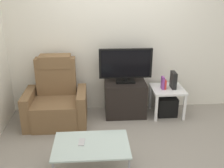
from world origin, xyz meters
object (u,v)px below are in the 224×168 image
cell_phone (82,142)px  tv_stand (125,98)px  recliner_armchair (56,101)px  book_leftmost (163,83)px  coffee_table (91,146)px  game_console (173,80)px  side_table (167,92)px  television (126,65)px  book_middle (165,84)px  subwoofer_box (166,105)px

cell_phone → tv_stand: bearing=68.0°
recliner_armchair → book_leftmost: 1.79m
recliner_armchair → coffee_table: size_ratio=1.20×
cell_phone → game_console: bearing=46.5°
book_leftmost → game_console: game_console is taller
tv_stand → coffee_table: 1.57m
side_table → cell_phone: 1.97m
television → recliner_armchair: size_ratio=0.82×
book_middle → cell_phone: (-1.35, -1.35, -0.18)m
recliner_armchair → subwoofer_box: size_ratio=3.26×
subwoofer_box → cell_phone: (-1.42, -1.37, 0.23)m
side_table → book_leftmost: book_leftmost is taller
coffee_table → cell_phone: bearing=158.2°
book_leftmost → cell_phone: 1.89m
television → subwoofer_box: 1.03m
side_table → game_console: bearing=6.3°
book_middle → coffee_table: 1.87m
game_console → recliner_armchair: bearing=-176.3°
side_table → book_middle: size_ratio=3.36×
game_console → book_leftmost: bearing=-171.0°
television → side_table: bearing=-5.5°
coffee_table → side_table: bearing=47.3°
recliner_armchair → side_table: 1.88m
tv_stand → television: television is taller
television → subwoofer_box: television is taller
subwoofer_box → book_leftmost: bearing=-168.7°
side_table → book_middle: 0.17m
subwoofer_box → game_console: bearing=6.3°
television → book_middle: bearing=-7.7°
book_middle → book_leftmost: bearing=180.0°
subwoofer_box → recliner_armchair: bearing=-176.4°
tv_stand → recliner_armchair: recliner_armchair is taller
television → game_console: size_ratio=3.14×
tv_stand → coffee_table: size_ratio=0.77×
recliner_armchair → book_leftmost: recliner_armchair is taller
book_middle → game_console: 0.17m
recliner_armchair → tv_stand: bearing=2.5°
subwoofer_box → game_console: size_ratio=1.18×
television → book_middle: 0.75m
coffee_table → book_leftmost: bearing=49.2°
book_middle → coffee_table: bearing=-131.7°
coffee_table → recliner_armchair: bearing=114.1°
tv_stand → subwoofer_box: (0.72, -0.05, -0.13)m
television → coffee_table: size_ratio=0.98×
tv_stand → book_middle: size_ratio=4.30×
game_console → book_middle: bearing=-168.8°
recliner_armchair → coffee_table: recliner_armchair is taller
book_leftmost → subwoofer_box: bearing=11.3°
tv_stand → cell_phone: size_ratio=4.61×
recliner_armchair → cell_phone: size_ratio=7.20×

